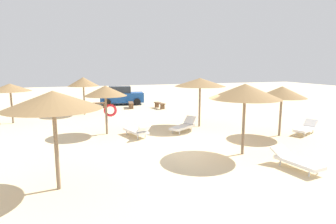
{
  "coord_description": "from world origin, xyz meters",
  "views": [
    {
      "loc": [
        -4.66,
        -11.07,
        3.7
      ],
      "look_at": [
        0.0,
        3.0,
        1.2
      ],
      "focal_mm": 29.93,
      "sensor_mm": 36.0,
      "label": 1
    }
  ],
  "objects": [
    {
      "name": "bench_0",
      "position": [
        2.15,
        11.78,
        0.35
      ],
      "size": [
        0.64,
        1.55,
        0.49
      ],
      "color": "brown",
      "rests_on": "ground"
    },
    {
      "name": "ground_plane",
      "position": [
        0.0,
        0.0,
        0.0
      ],
      "size": [
        80.0,
        80.0,
        0.0
      ],
      "primitive_type": "plane",
      "color": "beige"
    },
    {
      "name": "parasol_3",
      "position": [
        5.45,
        0.74,
        2.31
      ],
      "size": [
        2.47,
        2.47,
        2.62
      ],
      "color": "#75604C",
      "rests_on": "ground"
    },
    {
      "name": "parasol_2",
      "position": [
        -3.15,
        4.0,
        2.31
      ],
      "size": [
        2.27,
        2.27,
        2.63
      ],
      "color": "#75604C",
      "rests_on": "ground"
    },
    {
      "name": "lounger_2",
      "position": [
        -1.73,
        2.91,
        0.32
      ],
      "size": [
        1.17,
        1.98,
        0.74
      ],
      "color": "white",
      "rests_on": "ground"
    },
    {
      "name": "parasol_1",
      "position": [
        2.4,
        4.17,
        2.68
      ],
      "size": [
        3.05,
        3.05,
        2.94
      ],
      "color": "#75604C",
      "rests_on": "ground"
    },
    {
      "name": "parasol_6",
      "position": [
        -8.58,
        8.81,
        2.29
      ],
      "size": [
        2.51,
        2.51,
        2.54
      ],
      "color": "#75604C",
      "rests_on": "ground"
    },
    {
      "name": "bench_2",
      "position": [
        -2.92,
        13.54,
        0.35
      ],
      "size": [
        1.52,
        0.48,
        0.49
      ],
      "color": "brown",
      "rests_on": "ground"
    },
    {
      "name": "parasol_5",
      "position": [
        -4.09,
        10.66,
        2.46
      ],
      "size": [
        2.26,
        2.26,
        2.8
      ],
      "color": "#75604C",
      "rests_on": "ground"
    },
    {
      "name": "parked_car",
      "position": [
        -0.56,
        15.3,
        0.82
      ],
      "size": [
        4.18,
        2.39,
        1.72
      ],
      "color": "#194C9E",
      "rests_on": "ground"
    },
    {
      "name": "parasol_4",
      "position": [
        1.86,
        -1.32,
        2.64
      ],
      "size": [
        2.91,
        2.91,
        2.95
      ],
      "color": "#75604C",
      "rests_on": "ground"
    },
    {
      "name": "lounger_3",
      "position": [
        7.13,
        0.66,
        0.31
      ],
      "size": [
        1.99,
        1.4,
        0.69
      ],
      "color": "white",
      "rests_on": "ground"
    },
    {
      "name": "lounger_4",
      "position": [
        2.72,
        -3.36,
        0.31
      ],
      "size": [
        0.93,
        1.99,
        0.63
      ],
      "color": "white",
      "rests_on": "ground"
    },
    {
      "name": "parasol_7",
      "position": [
        -5.29,
        -2.48,
        2.7
      ],
      "size": [
        2.78,
        2.78,
        2.97
      ],
      "color": "#75604C",
      "rests_on": "ground"
    },
    {
      "name": "lounger_1",
      "position": [
        1.01,
        3.25,
        0.32
      ],
      "size": [
        1.9,
        1.59,
        0.77
      ],
      "color": "white",
      "rests_on": "ground"
    },
    {
      "name": "bench_1",
      "position": [
        -0.14,
        12.8,
        0.35
      ],
      "size": [
        0.62,
        1.54,
        0.49
      ],
      "color": "brown",
      "rests_on": "ground"
    }
  ]
}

